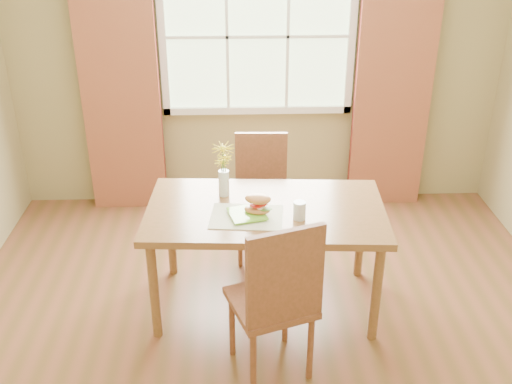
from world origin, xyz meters
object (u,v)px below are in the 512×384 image
Objects in this scene: dining_table at (266,219)px; chair_near at (277,296)px; chair_far at (261,191)px; flower_vase at (223,165)px; croissant_sandwich at (258,204)px; water_glass at (299,211)px.

dining_table is 0.71m from chair_near.
chair_near reaches higher than dining_table.
flower_vase is at bearing -116.43° from chair_far.
croissant_sandwich is at bearing -52.84° from flower_vase.
chair_near is 0.67m from croissant_sandwich.
chair_near is at bearing -71.64° from flower_vase.
chair_near is at bearing -106.99° from water_glass.
dining_table is 13.47× the size of water_glass.
chair_near is 1.03m from flower_vase.
chair_near is 1.10× the size of chair_far.
flower_vase is at bearing 88.93° from chair_near.
chair_near is 5.47× the size of croissant_sandwich.
dining_table is 0.72m from chair_far.
flower_vase reaches higher than chair_near.
water_glass is 0.32× the size of flower_vase.
dining_table is at bearing -88.41° from chair_far.
chair_near reaches higher than water_glass.
chair_far is 2.60× the size of flower_vase.
chair_near is at bearing -87.07° from chair_far.
chair_near is 0.63m from water_glass.
croissant_sandwich is 0.26m from water_glass.
water_glass is (0.20, -0.14, 0.13)m from dining_table.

